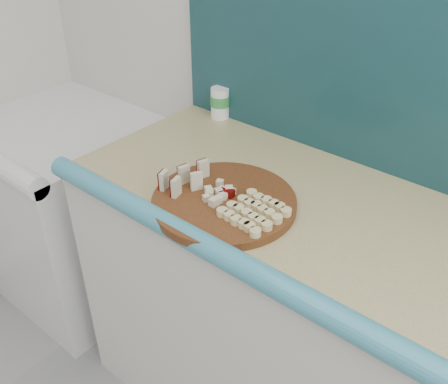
% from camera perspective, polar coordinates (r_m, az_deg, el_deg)
% --- Properties ---
extents(porcelain_fixture, '(0.70, 0.72, 0.84)m').
position_cam_1_polar(porcelain_fixture, '(2.27, -16.38, -1.54)').
color(porcelain_fixture, white).
rests_on(porcelain_fixture, ground).
extents(cutting_board, '(0.40, 0.40, 0.02)m').
position_cam_1_polar(cutting_board, '(1.29, -0.00, -1.18)').
color(cutting_board, '#3E230D').
rests_on(cutting_board, kitchen_counter).
extents(apple_wedges, '(0.09, 0.15, 0.05)m').
position_cam_1_polar(apple_wedges, '(1.32, -4.54, 1.62)').
color(apple_wedges, beige).
rests_on(apple_wedges, cutting_board).
extents(apple_chunks, '(0.06, 0.06, 0.02)m').
position_cam_1_polar(apple_chunks, '(1.29, -0.75, 0.02)').
color(apple_chunks, beige).
rests_on(apple_chunks, cutting_board).
extents(banana_slices, '(0.15, 0.15, 0.02)m').
position_cam_1_polar(banana_slices, '(1.22, 3.49, -2.30)').
color(banana_slices, '#DECB87').
rests_on(banana_slices, cutting_board).
extents(canister, '(0.07, 0.07, 0.11)m').
position_cam_1_polar(canister, '(1.74, -0.47, 10.23)').
color(canister, white).
rests_on(canister, kitchen_counter).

